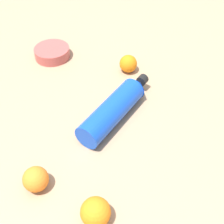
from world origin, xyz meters
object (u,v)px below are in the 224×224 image
Objects in this scene: orange_2 at (96,212)px; orange_0 at (36,179)px; water_bottle at (116,107)px; orange_1 at (128,64)px; ceramic_bowl at (52,53)px.

orange_0 is at bearing 96.80° from orange_2.
water_bottle reaches higher than orange_2.
orange_1 is (0.20, 0.10, -0.01)m from water_bottle.
water_bottle is at bearing -2.16° from orange_0.
orange_0 is at bearing -138.99° from ceramic_bowl.
water_bottle is at bearing -105.96° from ceramic_bowl.
orange_0 is 0.55m from ceramic_bowl.
water_bottle is 4.99× the size of orange_0.
orange_0 is 0.52m from orange_1.
ceramic_bowl is at bearing 41.01° from orange_0.
water_bottle reaches higher than orange_1.
water_bottle is at bearing -154.09° from orange_1.
ceramic_bowl is (-0.10, 0.27, -0.01)m from orange_1.
orange_2 reaches higher than orange_1.
orange_0 is at bearing 174.81° from water_bottle.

